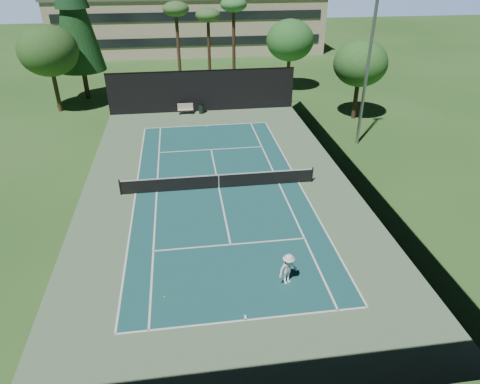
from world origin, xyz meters
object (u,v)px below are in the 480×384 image
object	(u,v)px
tennis_ball_a	(165,297)
park_bench	(185,108)
tennis_ball_b	(193,178)
trash_bin	(201,109)
tennis_ball_c	(266,174)
tennis_ball_d	(138,170)
tennis_net	(219,181)
player	(288,269)

from	to	relation	value
tennis_ball_a	park_bench	distance (m)	25.42
tennis_ball_b	trash_bin	distance (m)	13.75
tennis_ball_c	park_bench	size ratio (longest dim) A/B	0.04
tennis_ball_c	trash_bin	xyz separation A→B (m)	(-3.67, 13.85, 0.45)
tennis_ball_d	park_bench	bearing A→B (deg)	72.49
tennis_net	tennis_ball_d	size ratio (longest dim) A/B	184.43
tennis_ball_d	tennis_net	bearing A→B (deg)	-31.62
tennis_net	player	distance (m)	10.03
tennis_ball_b	tennis_ball_d	world-z (taller)	tennis_ball_d
tennis_ball_b	tennis_ball_c	size ratio (longest dim) A/B	1.06
player	park_bench	world-z (taller)	player
tennis_ball_a	tennis_ball_d	xyz separation A→B (m)	(-2.05, 13.37, -0.00)
park_bench	tennis_ball_a	bearing A→B (deg)	-93.90
player	trash_bin	distance (m)	25.22
tennis_net	tennis_ball_a	size ratio (longest dim) A/B	175.62
tennis_ball_b	tennis_ball_c	xyz separation A→B (m)	(5.13, -0.18, -0.00)
player	park_bench	xyz separation A→B (m)	(-4.07, 25.15, -0.27)
tennis_ball_a	tennis_ball_b	world-z (taller)	tennis_ball_a
tennis_ball_a	park_bench	size ratio (longest dim) A/B	0.05
player	trash_bin	world-z (taller)	player
trash_bin	player	bearing A→B (deg)	-84.24
tennis_ball_a	park_bench	xyz separation A→B (m)	(1.73, 25.36, 0.51)
tennis_ball_b	park_bench	size ratio (longest dim) A/B	0.04
tennis_ball_b	trash_bin	bearing A→B (deg)	83.89
tennis_ball_a	tennis_ball_c	size ratio (longest dim) A/B	1.18
tennis_ball_d	player	bearing A→B (deg)	-59.17
tennis_ball_a	tennis_ball_d	distance (m)	13.53
player	tennis_ball_c	xyz separation A→B (m)	(1.14, 11.24, -0.78)
tennis_ball_d	park_bench	size ratio (longest dim) A/B	0.05
tennis_net	trash_bin	world-z (taller)	tennis_net
tennis_ball_d	tennis_ball_b	bearing A→B (deg)	-24.16
tennis_ball_c	trash_bin	world-z (taller)	trash_bin
tennis_net	tennis_ball_b	size ratio (longest dim) A/B	196.39
tennis_ball_c	tennis_net	bearing A→B (deg)	-156.78
tennis_ball_a	tennis_ball_d	world-z (taller)	tennis_ball_a
trash_bin	tennis_ball_b	bearing A→B (deg)	-96.11
tennis_ball_a	tennis_ball_c	world-z (taller)	tennis_ball_a
tennis_ball_c	park_bench	world-z (taller)	park_bench
tennis_ball_b	tennis_ball_d	bearing A→B (deg)	155.84
tennis_ball_c	park_bench	bearing A→B (deg)	110.55
player	tennis_ball_a	distance (m)	5.86
tennis_net	park_bench	distance (m)	15.49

